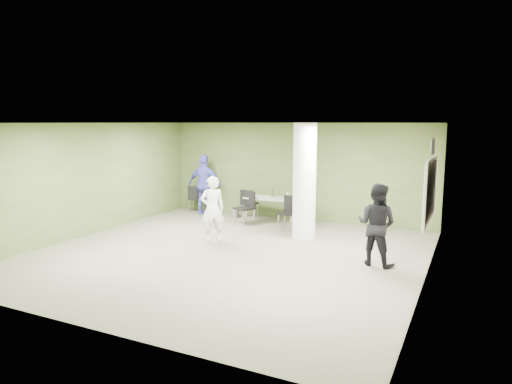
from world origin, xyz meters
The scene contains 17 objects.
floor centered at (0.00, 0.00, 0.00)m, with size 8.00×8.00×0.00m, color #525040.
ceiling centered at (0.00, 0.00, 2.80)m, with size 8.00×8.00×0.00m, color white.
wall_back centered at (0.00, 4.00, 1.40)m, with size 8.00×0.02×2.80m, color #405025.
wall_left centered at (-4.00, 0.00, 1.40)m, with size 0.02×8.00×2.80m, color #405025.
wall_right_cream centered at (4.00, 0.00, 1.40)m, with size 0.02×8.00×2.80m, color beige.
column centered at (1.00, 2.00, 1.40)m, with size 0.56×0.56×2.80m, color silver.
whiteboard centered at (3.92, 1.20, 1.50)m, with size 0.05×2.30×1.30m.
wall_clock centered at (3.92, 1.20, 2.35)m, with size 0.06×0.32×0.32m.
folding_table centered at (-0.37, 3.22, 0.67)m, with size 1.52×0.68×0.97m.
wastebasket centered at (-1.68, 3.42, 0.14)m, with size 0.24×0.24×0.28m, color #4C4C4C.
chair_back_left centered at (-3.18, 3.57, 0.49)m, with size 0.50×0.50×0.85m.
chair_back_right centered at (-1.32, 3.57, 0.49)m, with size 0.43×0.43×0.85m.
chair_table_left centered at (-0.97, 2.78, 0.54)m, with size 0.61×0.61×0.92m.
chair_table_right centered at (0.32, 2.74, 0.51)m, with size 0.47×0.47×0.88m.
woman_white centered at (-0.86, 0.78, 0.78)m, with size 0.57×0.37×1.56m, color white.
man_black centered at (3.01, 0.61, 0.82)m, with size 0.80×0.62×1.64m, color black.
man_blue centered at (-2.71, 3.40, 0.92)m, with size 1.08×0.45×1.85m, color #4548AC.
Camera 1 is at (4.68, -8.34, 2.82)m, focal length 32.00 mm.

